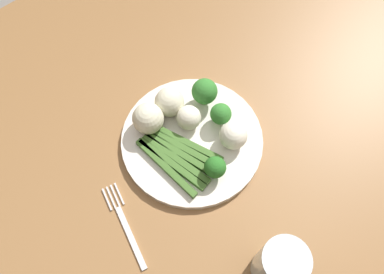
% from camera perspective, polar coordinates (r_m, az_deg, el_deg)
% --- Properties ---
extents(ground_plane, '(6.00, 6.00, 0.02)m').
position_cam_1_polar(ground_plane, '(1.49, -0.34, -12.52)').
color(ground_plane, gray).
extents(dining_table, '(1.27, 1.07, 0.76)m').
position_cam_1_polar(dining_table, '(0.85, -0.58, -2.09)').
color(dining_table, olive).
rests_on(dining_table, ground_plane).
extents(plate, '(0.27, 0.27, 0.01)m').
position_cam_1_polar(plate, '(0.74, 0.00, -0.42)').
color(plate, silver).
rests_on(plate, dining_table).
extents(asparagus_bundle, '(0.11, 0.16, 0.01)m').
position_cam_1_polar(asparagus_bundle, '(0.72, -2.20, -2.82)').
color(asparagus_bundle, '#3D6626').
rests_on(asparagus_bundle, plate).
extents(broccoli_left, '(0.05, 0.05, 0.06)m').
position_cam_1_polar(broccoli_left, '(0.75, 1.88, 6.74)').
color(broccoli_left, '#609E3D').
rests_on(broccoli_left, plate).
extents(broccoli_back, '(0.04, 0.04, 0.05)m').
position_cam_1_polar(broccoli_back, '(0.73, 4.30, 3.41)').
color(broccoli_back, '#609E3D').
rests_on(broccoli_back, plate).
extents(broccoli_front, '(0.04, 0.04, 0.05)m').
position_cam_1_polar(broccoli_front, '(0.68, 3.46, -4.53)').
color(broccoli_front, '#568E33').
rests_on(broccoli_front, plate).
extents(cauliflower_mid, '(0.05, 0.05, 0.05)m').
position_cam_1_polar(cauliflower_mid, '(0.73, -0.49, 2.89)').
color(cauliflower_mid, silver).
rests_on(cauliflower_mid, plate).
extents(cauliflower_right, '(0.06, 0.06, 0.06)m').
position_cam_1_polar(cauliflower_right, '(0.73, -6.54, 2.75)').
color(cauliflower_right, beige).
rests_on(cauliflower_right, plate).
extents(cauliflower_back_right, '(0.06, 0.06, 0.06)m').
position_cam_1_polar(cauliflower_back_right, '(0.74, -3.34, 5.23)').
color(cauliflower_back_right, beige).
rests_on(cauliflower_back_right, plate).
extents(cauliflower_outer_edge, '(0.05, 0.05, 0.05)m').
position_cam_1_polar(cauliflower_outer_edge, '(0.71, 6.15, 0.23)').
color(cauliflower_outer_edge, white).
rests_on(cauliflower_outer_edge, plate).
extents(fork, '(0.06, 0.16, 0.00)m').
position_cam_1_polar(fork, '(0.71, -9.88, -12.66)').
color(fork, silver).
rests_on(fork, dining_table).
extents(water_glass, '(0.07, 0.07, 0.12)m').
position_cam_1_polar(water_glass, '(0.64, 12.79, -18.08)').
color(water_glass, silver).
rests_on(water_glass, dining_table).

